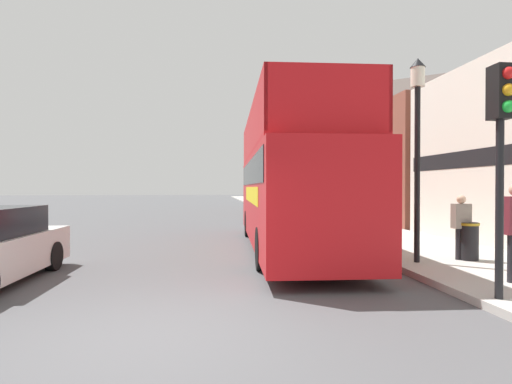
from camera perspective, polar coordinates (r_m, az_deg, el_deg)
The scene contains 11 objects.
ground_plane at distance 26.21m, azimuth -8.14°, elevation -3.48°, with size 144.00×144.00×0.00m, color #4C4C4F.
sidewalk at distance 24.01m, azimuth 8.26°, elevation -3.69°, with size 3.90×108.00×0.14m.
brick_terrace_rear at distance 29.16m, azimuth 15.86°, elevation 5.96°, with size 6.00×22.05×9.19m.
tour_bus at distance 12.42m, azimuth 4.68°, elevation 0.44°, with size 2.92×10.64×4.20m.
parked_car_ahead_of_bus at distance 20.23m, azimuth 2.03°, elevation -2.74°, with size 2.00×4.54×1.48m.
pedestrian_second at distance 10.93m, azimuth 27.25°, elevation -3.67°, with size 0.41×0.23×1.57m.
traffic_signal at distance 7.40m, azimuth 31.63°, elevation 7.84°, with size 0.28×0.42×3.68m.
lamp_post_nearest at distance 10.21m, azimuth 22.07°, elevation 9.25°, with size 0.35×0.35×4.79m.
lamp_post_second at distance 18.05m, azimuth 9.15°, elevation 5.83°, with size 0.35×0.35×4.93m.
lamp_post_third at distance 26.24m, azimuth 4.13°, elevation 4.03°, with size 0.35×0.35×4.78m.
litter_bin at distance 11.02m, azimuth 28.10°, elevation -6.06°, with size 0.48×0.48×0.91m.
Camera 1 is at (0.67, -5.13, 1.90)m, focal length 28.00 mm.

